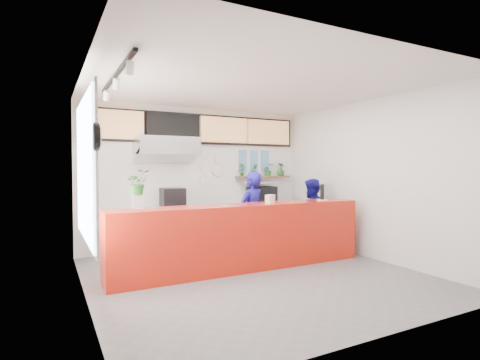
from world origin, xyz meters
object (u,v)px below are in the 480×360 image
object	(u,v)px
service_counter	(243,237)
staff_right	(311,214)
panini_oven	(173,198)
espresso_machine	(262,195)
pepper_mill	(322,192)
staff_center	(252,215)

from	to	relation	value
service_counter	staff_right	xyz separation A→B (m)	(1.95, 0.64, 0.19)
panini_oven	staff_right	size ratio (longest dim) A/B	0.30
staff_right	service_counter	bearing A→B (deg)	-16.20
espresso_machine	pepper_mill	xyz separation A→B (m)	(0.23, -1.83, 0.17)
staff_center	espresso_machine	bearing A→B (deg)	-148.15
service_counter	pepper_mill	distance (m)	1.82
panini_oven	espresso_machine	xyz separation A→B (m)	(2.11, 0.00, -0.01)
espresso_machine	pepper_mill	size ratio (longest dim) A/B	2.04
panini_oven	pepper_mill	size ratio (longest dim) A/B	1.54
staff_center	pepper_mill	bearing A→B (deg)	132.73
service_counter	pepper_mill	bearing A→B (deg)	-0.89
staff_center	staff_right	bearing A→B (deg)	162.11
service_counter	staff_right	bearing A→B (deg)	18.12
panini_oven	staff_center	bearing A→B (deg)	-43.36
staff_right	pepper_mill	xyz separation A→B (m)	(-0.27, -0.66, 0.52)
service_counter	panini_oven	world-z (taller)	panini_oven
panini_oven	staff_right	xyz separation A→B (m)	(2.61, -1.16, -0.36)
espresso_machine	service_counter	bearing A→B (deg)	-124.86
service_counter	panini_oven	distance (m)	2.00
service_counter	pepper_mill	size ratio (longest dim) A/B	15.42
panini_oven	espresso_machine	bearing A→B (deg)	3.28
service_counter	espresso_machine	world-z (taller)	espresso_machine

